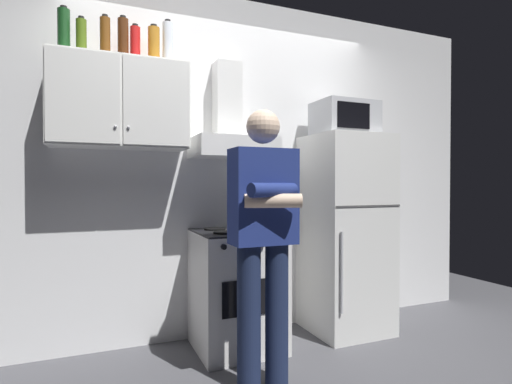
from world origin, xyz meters
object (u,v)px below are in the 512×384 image
refrigerator (345,233)px  bottle_wine_green (64,31)px  microwave (344,119)px  person_standing (263,235)px  bottle_rum_dark (123,39)px  range_hood (231,132)px  bottle_vodka_clear (168,44)px  cooking_pot (259,223)px  stove_oven (237,289)px  bottle_beer_brown (105,37)px  upper_cabinet (120,104)px  bottle_liquor_amber (154,45)px  bottle_soda_red (135,45)px  bottle_olive_oil (81,37)px

refrigerator → bottle_wine_green: bearing=176.6°
microwave → bottle_wine_green: (-2.09, 0.11, 0.45)m
person_standing → bottle_rum_dark: bottle_rum_dark is taller
range_hood → bottle_vodka_clear: size_ratio=2.30×
range_hood → cooking_pot: bearing=-62.1°
stove_oven → microwave: bearing=1.2°
bottle_beer_brown → upper_cabinet: bearing=18.5°
stove_oven → bottle_wine_green: bearing=173.8°
stove_oven → bottle_vodka_clear: size_ratio=2.67×
refrigerator → bottle_liquor_amber: bottle_liquor_amber is taller
stove_oven → bottle_soda_red: size_ratio=3.23×
bottle_liquor_amber → bottle_rum_dark: bottle_rum_dark is taller
refrigerator → bottle_vodka_clear: 2.00m
cooking_pot → bottle_beer_brown: (-1.02, 0.21, 1.26)m
range_hood → bottle_soda_red: bearing=176.6°
stove_oven → cooking_pot: size_ratio=2.98×
range_hood → person_standing: (-0.05, -0.73, -0.70)m
stove_oven → bottle_rum_dark: (-0.78, 0.14, 1.76)m
bottle_beer_brown → bottle_soda_red: bottle_beer_brown is taller
range_hood → cooking_pot: range_hood is taller
stove_oven → person_standing: 0.77m
bottle_liquor_amber → bottle_beer_brown: bottle_beer_brown is taller
bottle_olive_oil → stove_oven: bearing=-5.6°
stove_oven → bottle_soda_red: 1.89m
stove_oven → bottle_vodka_clear: bottle_vodka_clear is taller
cooking_pot → upper_cabinet: bearing=165.3°
bottle_wine_green → cooking_pot: bearing=-10.8°
stove_oven → bottle_beer_brown: bearing=174.0°
microwave → bottle_soda_red: 1.71m
upper_cabinet → bottle_rum_dark: 0.45m
bottle_vodka_clear → bottle_beer_brown: bottle_vodka_clear is taller
bottle_vodka_clear → bottle_rum_dark: 0.31m
bottle_olive_oil → bottle_soda_red: 0.35m
bottle_wine_green → refrigerator: bearing=-3.4°
microwave → bottle_olive_oil: (-1.99, 0.08, 0.43)m
stove_oven → bottle_vodka_clear: bearing=163.0°
bottle_vodka_clear → cooking_pot: bearing=-23.6°
refrigerator → microwave: bearing=90.9°
microwave → bottle_rum_dark: size_ratio=1.59×
person_standing → bottle_wine_green: 1.84m
person_standing → bottle_liquor_amber: 1.57m
cooking_pot → bottle_vodka_clear: (-0.60, 0.26, 1.28)m
person_standing → bottle_olive_oil: bearing=144.4°
bottle_olive_oil → bottle_liquor_amber: (0.47, 0.04, 0.02)m
bottle_liquor_amber → bottle_soda_red: bearing=165.9°
bottle_beer_brown → bottle_olive_oil: bearing=177.4°
bottle_rum_dark → refrigerator: bearing=-4.5°
bottle_olive_oil → bottle_wine_green: bearing=167.3°
person_standing → cooking_pot: 0.52m
bottle_rum_dark → bottle_olive_oil: bearing=-172.5°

